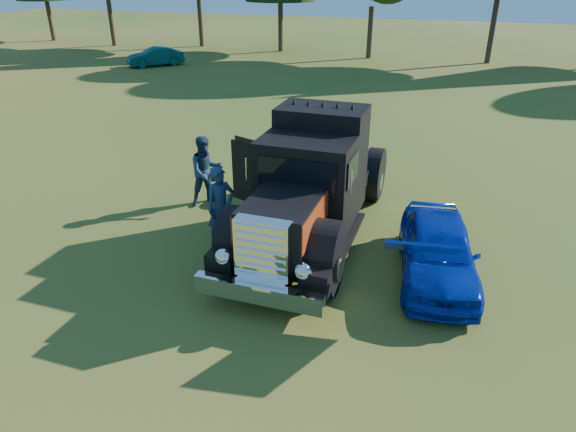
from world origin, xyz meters
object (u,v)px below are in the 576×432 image
at_px(diamond_t_truck, 310,189).
at_px(spectator_near, 221,208).
at_px(distant_teal_car, 155,57).
at_px(spectator_far, 206,171).
at_px(hotrod_coupe, 438,250).

xyz_separation_m(diamond_t_truck, spectator_near, (-1.81, -1.03, -0.30)).
xyz_separation_m(diamond_t_truck, distant_teal_car, (-16.32, 19.46, -0.69)).
distance_m(diamond_t_truck, spectator_far, 3.38).
distance_m(diamond_t_truck, distant_teal_car, 25.41).
bearing_deg(distant_teal_car, spectator_far, -10.72).
distance_m(hotrod_coupe, spectator_near, 4.84).
xyz_separation_m(spectator_far, distant_teal_car, (-13.10, 18.46, -0.37)).
bearing_deg(distant_teal_car, hotrod_coupe, -2.46).
bearing_deg(spectator_far, hotrod_coupe, -61.09).
height_order(diamond_t_truck, spectator_near, diamond_t_truck).
relative_size(spectator_near, spectator_far, 1.02).
relative_size(hotrod_coupe, spectator_near, 2.16).
bearing_deg(spectator_near, distant_teal_car, 70.11).
distance_m(diamond_t_truck, hotrod_coupe, 3.18).
height_order(spectator_near, spectator_far, spectator_near).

